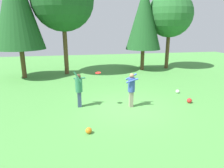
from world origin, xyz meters
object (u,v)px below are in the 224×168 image
object	(u,v)px
ball_red	(189,101)
ball_white	(178,91)
tree_left	(63,0)
tree_far_right	(170,15)
person_catcher	(131,87)
ball_orange	(89,131)
tree_right	(144,17)
tree_far_left	(16,4)
person_thrower	(79,87)
frisbee	(98,73)

from	to	relation	value
ball_red	ball_white	xyz separation A→B (m)	(0.19, 1.62, -0.02)
tree_left	tree_far_right	bearing A→B (deg)	4.57
person_catcher	tree_far_right	world-z (taller)	tree_far_right
ball_red	ball_orange	bearing A→B (deg)	-158.03
tree_left	tree_right	bearing A→B (deg)	3.70
ball_white	tree_far_left	size ratio (longest dim) A/B	0.03
tree_right	tree_left	distance (m)	6.97
person_catcher	tree_left	xyz separation A→B (m)	(-3.32, 8.17, 4.88)
person_catcher	ball_white	bearing A→B (deg)	-146.52
person_catcher	ball_white	xyz separation A→B (m)	(3.36, 1.55, -0.91)
tree_far_left	ball_red	bearing A→B (deg)	-37.53
person_thrower	tree_left	size ratio (longest dim) A/B	0.22
frisbee	ball_white	world-z (taller)	frisbee
ball_red	ball_white	distance (m)	1.64
ball_white	frisbee	bearing A→B (deg)	-165.25
frisbee	tree_left	bearing A→B (deg)	102.25
person_thrower	tree_right	xyz separation A→B (m)	(6.05, 8.13, 3.66)
tree_far_right	ball_red	bearing A→B (deg)	-107.99
ball_orange	frisbee	bearing A→B (deg)	74.70
tree_right	tree_far_left	world-z (taller)	tree_far_left
ball_orange	tree_far_right	world-z (taller)	tree_far_right
person_thrower	ball_orange	xyz separation A→B (m)	(0.24, -2.76, -0.89)
frisbee	tree_right	world-z (taller)	tree_right
ball_orange	tree_right	size ratio (longest dim) A/B	0.03
person_thrower	ball_white	xyz separation A→B (m)	(5.88, 1.06, -0.90)
ball_white	tree_left	xyz separation A→B (m)	(-6.68, 6.62, 5.78)
tree_left	ball_white	bearing A→B (deg)	-44.76
person_catcher	ball_orange	xyz separation A→B (m)	(-2.29, -2.27, -0.90)
tree_far_right	frisbee	bearing A→B (deg)	-131.52
ball_white	tree_left	distance (m)	11.04
ball_red	tree_left	world-z (taller)	tree_left
ball_orange	person_thrower	bearing A→B (deg)	94.87
frisbee	tree_left	world-z (taller)	tree_left
person_thrower	tree_left	xyz separation A→B (m)	(-0.80, 7.69, 4.89)
frisbee	tree_far_right	bearing A→B (deg)	48.48
tree_right	tree_far_left	xyz separation A→B (m)	(-10.09, -1.21, 0.78)
ball_white	tree_far_left	bearing A→B (deg)	149.48
person_thrower	tree_far_right	bearing A→B (deg)	59.19
frisbee	ball_orange	bearing A→B (deg)	-105.30
tree_right	tree_left	xyz separation A→B (m)	(-6.85, -0.44, 1.23)
person_catcher	tree_far_left	bearing A→B (deg)	-39.71
tree_far_right	ball_white	bearing A→B (deg)	-110.30
person_catcher	ball_red	distance (m)	3.29
frisbee	ball_white	xyz separation A→B (m)	(4.96, 1.30, -1.64)
person_thrower	frisbee	size ratio (longest dim) A/B	4.87
ball_red	tree_far_left	distance (m)	13.38
ball_orange	ball_red	world-z (taller)	ball_red
tree_right	tree_left	size ratio (longest dim) A/B	0.89
frisbee	tree_far_left	bearing A→B (deg)	124.77
person_catcher	tree_far_right	bearing A→B (deg)	-115.59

